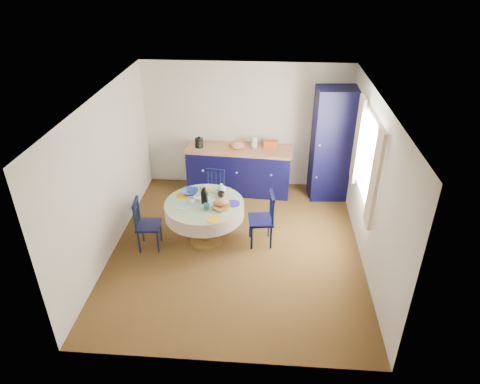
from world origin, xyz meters
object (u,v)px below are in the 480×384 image
object	(u,v)px
pantry_cabinet	(333,145)
mug_b	(207,207)
kitchen_counter	(239,169)
mug_d	(202,188)
cobalt_bowl	(190,192)
chair_left	(146,224)
dining_table	(205,209)
mug_c	(221,195)
mug_a	(191,201)
chair_right	(263,219)
chair_far	(215,192)

from	to	relation	value
pantry_cabinet	mug_b	world-z (taller)	pantry_cabinet
mug_b	kitchen_counter	bearing A→B (deg)	80.02
pantry_cabinet	mug_d	xyz separation A→B (m)	(-2.29, -1.35, -0.27)
kitchen_counter	cobalt_bowl	xyz separation A→B (m)	(-0.69, -1.54, 0.33)
chair_left	pantry_cabinet	bearing A→B (deg)	-63.27
pantry_cabinet	dining_table	world-z (taller)	pantry_cabinet
kitchen_counter	mug_c	world-z (taller)	kitchen_counter
mug_b	cobalt_bowl	bearing A→B (deg)	126.99
kitchen_counter	mug_b	bearing A→B (deg)	-96.04
kitchen_counter	mug_c	bearing A→B (deg)	-91.99
mug_c	cobalt_bowl	distance (m)	0.53
pantry_cabinet	mug_a	size ratio (longest dim) A/B	15.89
mug_b	cobalt_bowl	size ratio (longest dim) A/B	0.36
chair_right	mug_b	xyz separation A→B (m)	(-0.88, -0.25, 0.34)
mug_d	cobalt_bowl	xyz separation A→B (m)	(-0.18, -0.13, -0.01)
mug_d	cobalt_bowl	size ratio (longest dim) A/B	0.37
chair_left	cobalt_bowl	bearing A→B (deg)	-59.73
cobalt_bowl	mug_a	bearing A→B (deg)	-77.40
cobalt_bowl	kitchen_counter	bearing A→B (deg)	65.72
kitchen_counter	chair_right	xyz separation A→B (m)	(0.53, -1.74, -0.01)
cobalt_bowl	pantry_cabinet	bearing A→B (deg)	30.97
cobalt_bowl	chair_left	bearing A→B (deg)	-144.50
mug_a	cobalt_bowl	world-z (taller)	mug_a
chair_far	mug_d	xyz separation A→B (m)	(-0.14, -0.54, 0.39)
chair_right	chair_left	bearing A→B (deg)	-89.76
mug_a	mug_b	bearing A→B (deg)	-27.67
chair_left	cobalt_bowl	xyz separation A→B (m)	(0.65, 0.46, 0.36)
kitchen_counter	mug_b	world-z (taller)	kitchen_counter
kitchen_counter	chair_left	distance (m)	2.41
kitchen_counter	mug_a	bearing A→B (deg)	-104.70
chair_left	mug_c	size ratio (longest dim) A/B	7.55
pantry_cabinet	chair_right	xyz separation A→B (m)	(-1.24, -1.68, -0.61)
chair_far	cobalt_bowl	distance (m)	0.83
kitchen_counter	mug_d	bearing A→B (deg)	-106.17
chair_left	chair_far	distance (m)	1.48
chair_right	mug_a	bearing A→B (deg)	-92.25
chair_left	mug_b	distance (m)	1.06
chair_left	mug_a	size ratio (longest dim) A/B	6.44
chair_far	mug_d	bearing A→B (deg)	-97.58
chair_far	cobalt_bowl	xyz separation A→B (m)	(-0.31, -0.67, 0.38)
dining_table	chair_right	size ratio (longest dim) A/B	1.37
kitchen_counter	mug_b	distance (m)	2.05
kitchen_counter	chair_far	bearing A→B (deg)	-109.64
chair_right	mug_c	size ratio (longest dim) A/B	7.97
pantry_cabinet	cobalt_bowl	distance (m)	2.89
kitchen_counter	mug_c	xyz separation A→B (m)	(-0.17, -1.60, 0.34)
chair_left	mug_d	distance (m)	1.08
mug_a	mug_c	size ratio (longest dim) A/B	1.17
mug_b	mug_c	bearing A→B (deg)	64.71
mug_d	chair_left	bearing A→B (deg)	-144.40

